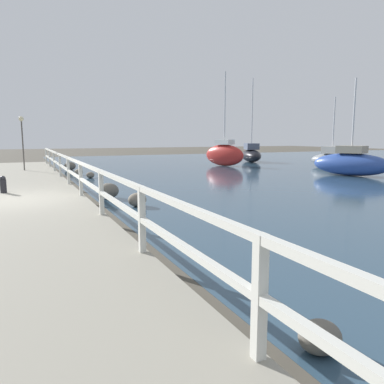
% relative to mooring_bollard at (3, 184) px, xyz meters
% --- Properties ---
extents(ground_plane, '(120.00, 120.00, 0.00)m').
position_rel_mooring_bollard_xyz_m(ground_plane, '(0.28, -1.67, -0.53)').
color(ground_plane, '#4C473D').
extents(dock_walkway, '(4.18, 36.00, 0.24)m').
position_rel_mooring_bollard_xyz_m(dock_walkway, '(0.28, -1.67, -0.41)').
color(dock_walkway, gray).
rests_on(dock_walkway, ground).
extents(railing, '(0.10, 32.50, 1.08)m').
position_rel_mooring_bollard_xyz_m(railing, '(2.26, -1.67, 0.45)').
color(railing, silver).
rests_on(railing, dock_walkway).
extents(boulder_far_strip, '(0.71, 0.64, 0.53)m').
position_rel_mooring_bollard_xyz_m(boulder_far_strip, '(3.41, 10.87, -0.26)').
color(boulder_far_strip, '#666056').
rests_on(boulder_far_strip, ground).
extents(boulder_near_dock, '(0.42, 0.37, 0.31)m').
position_rel_mooring_bollard_xyz_m(boulder_near_dock, '(3.79, 5.69, -0.37)').
color(boulder_near_dock, slate).
rests_on(boulder_near_dock, ground).
extents(boulder_water_edge, '(0.70, 0.63, 0.53)m').
position_rel_mooring_bollard_xyz_m(boulder_water_edge, '(3.24, -1.13, -0.26)').
color(boulder_water_edge, '#666056').
rests_on(boulder_water_edge, ground).
extents(boulder_upstream, '(0.43, 0.39, 0.32)m').
position_rel_mooring_bollard_xyz_m(boulder_upstream, '(3.08, -11.25, -0.36)').
color(boulder_upstream, '#666056').
rests_on(boulder_upstream, ground).
extents(boulder_mid_strip, '(0.56, 0.50, 0.42)m').
position_rel_mooring_bollard_xyz_m(boulder_mid_strip, '(3.69, -3.02, -0.32)').
color(boulder_mid_strip, slate).
rests_on(boulder_mid_strip, ground).
extents(boulder_downstream, '(0.46, 0.42, 0.35)m').
position_rel_mooring_bollard_xyz_m(boulder_downstream, '(3.45, 7.41, -0.35)').
color(boulder_downstream, gray).
rests_on(boulder_downstream, ground).
extents(mooring_bollard, '(0.20, 0.20, 0.57)m').
position_rel_mooring_bollard_xyz_m(mooring_bollard, '(0.00, 0.00, 0.00)').
color(mooring_bollard, black).
rests_on(mooring_bollard, dock_walkway).
extents(dock_lamp, '(0.27, 0.27, 2.97)m').
position_rel_mooring_bollard_xyz_m(dock_lamp, '(0.76, 9.09, 1.94)').
color(dock_lamp, '#514C47').
rests_on(dock_lamp, dock_walkway).
extents(sailboat_black, '(2.73, 4.12, 6.84)m').
position_rel_mooring_bollard_xyz_m(sailboat_black, '(18.27, 12.76, 0.12)').
color(sailboat_black, black).
rests_on(sailboat_black, water_surface).
extents(sailboat_blue, '(2.81, 4.38, 5.14)m').
position_rel_mooring_bollard_xyz_m(sailboat_blue, '(16.81, 0.96, 0.16)').
color(sailboat_blue, '#2D4C9E').
rests_on(sailboat_blue, water_surface).
extents(sailboat_gray, '(2.40, 3.37, 4.80)m').
position_rel_mooring_bollard_xyz_m(sailboat_gray, '(20.49, 5.98, 0.05)').
color(sailboat_gray, gray).
rests_on(sailboat_gray, water_surface).
extents(sailboat_red, '(2.10, 3.61, 6.65)m').
position_rel_mooring_bollard_xyz_m(sailboat_red, '(14.02, 9.86, 0.33)').
color(sailboat_red, red).
rests_on(sailboat_red, water_surface).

